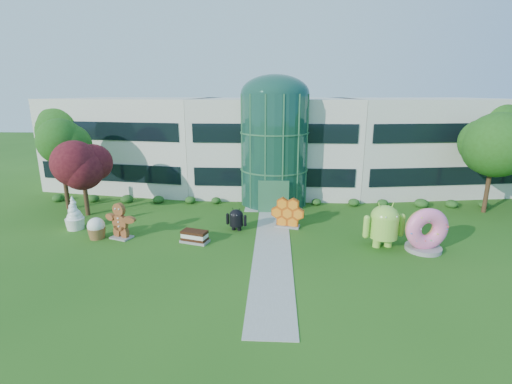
# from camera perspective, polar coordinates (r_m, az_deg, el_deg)

# --- Properties ---
(ground) EXTENTS (140.00, 140.00, 0.00)m
(ground) POSITION_cam_1_polar(r_m,az_deg,el_deg) (23.40, 2.52, -10.09)
(ground) COLOR #215114
(ground) RESTS_ON ground
(building) EXTENTS (46.00, 15.00, 9.30)m
(building) POSITION_cam_1_polar(r_m,az_deg,el_deg) (39.52, 2.86, 7.42)
(building) COLOR beige
(building) RESTS_ON ground
(atrium) EXTENTS (6.00, 6.00, 9.80)m
(atrium) POSITION_cam_1_polar(r_m,az_deg,el_deg) (33.54, 2.82, 6.46)
(atrium) COLOR #194738
(atrium) RESTS_ON ground
(walkway) EXTENTS (2.40, 20.00, 0.04)m
(walkway) POSITION_cam_1_polar(r_m,az_deg,el_deg) (25.21, 2.56, -8.11)
(walkway) COLOR #9E9E93
(walkway) RESTS_ON ground
(tree_red) EXTENTS (4.00, 4.00, 6.00)m
(tree_red) POSITION_cam_1_polar(r_m,az_deg,el_deg) (33.36, -24.97, 1.67)
(tree_red) COLOR #3F0C14
(tree_red) RESTS_ON ground
(trees_backdrop) EXTENTS (52.00, 8.00, 8.40)m
(trees_backdrop) POSITION_cam_1_polar(r_m,az_deg,el_deg) (34.64, 2.81, 5.57)
(trees_backdrop) COLOR #204E13
(trees_backdrop) RESTS_ON ground
(android_green) EXTENTS (3.27, 2.48, 3.36)m
(android_green) POSITION_cam_1_polar(r_m,az_deg,el_deg) (25.77, 19.13, -4.49)
(android_green) COLOR #92D243
(android_green) RESTS_ON ground
(android_black) EXTENTS (1.88, 1.48, 1.89)m
(android_black) POSITION_cam_1_polar(r_m,az_deg,el_deg) (27.49, -3.06, -4.03)
(android_black) COLOR black
(android_black) RESTS_ON ground
(donut) EXTENTS (3.01, 1.79, 2.94)m
(donut) POSITION_cam_1_polar(r_m,az_deg,el_deg) (26.23, 24.63, -5.20)
(donut) COLOR pink
(donut) RESTS_ON ground
(gingerbread) EXTENTS (3.02, 2.01, 2.61)m
(gingerbread) POSITION_cam_1_polar(r_m,az_deg,el_deg) (27.56, -20.19, -4.14)
(gingerbread) COLOR brown
(gingerbread) RESTS_ON ground
(ice_cream_sandwich) EXTENTS (2.10, 1.46, 0.85)m
(ice_cream_sandwich) POSITION_cam_1_polar(r_m,az_deg,el_deg) (25.82, -9.42, -6.76)
(ice_cream_sandwich) COLOR black
(ice_cream_sandwich) RESTS_ON ground
(honeycomb) EXTENTS (2.80, 1.49, 2.09)m
(honeycomb) POSITION_cam_1_polar(r_m,az_deg,el_deg) (28.14, 4.90, -3.39)
(honeycomb) COLOR orange
(honeycomb) RESTS_ON ground
(froyo) EXTENTS (1.92, 1.92, 2.54)m
(froyo) POSITION_cam_1_polar(r_m,az_deg,el_deg) (30.72, -26.22, -2.91)
(froyo) COLOR white
(froyo) RESTS_ON ground
(cupcake) EXTENTS (1.41, 1.41, 1.53)m
(cupcake) POSITION_cam_1_polar(r_m,az_deg,el_deg) (28.32, -23.35, -5.11)
(cupcake) COLOR white
(cupcake) RESTS_ON ground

